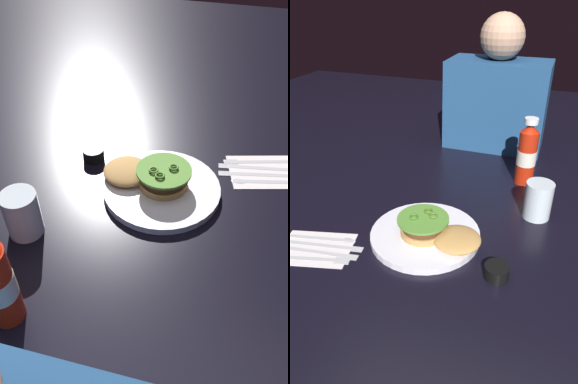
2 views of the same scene
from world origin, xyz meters
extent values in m
plane|color=black|center=(0.00, 0.00, 0.00)|extent=(3.00, 3.00, 0.00)
cylinder|color=white|center=(-0.01, -0.12, 0.01)|extent=(0.28, 0.28, 0.02)
cylinder|color=tan|center=(-0.01, -0.13, 0.03)|extent=(0.11, 0.11, 0.02)
cylinder|color=#512D19|center=(-0.01, -0.13, 0.04)|extent=(0.11, 0.11, 0.02)
cylinder|color=red|center=(-0.01, -0.13, 0.05)|extent=(0.10, 0.10, 0.01)
cylinder|color=#558F33|center=(-0.01, -0.13, 0.06)|extent=(0.13, 0.13, 0.01)
torus|color=#416F1D|center=(-0.01, -0.10, 0.07)|extent=(0.02, 0.02, 0.01)
torus|color=#4F7325|center=(0.01, -0.11, 0.07)|extent=(0.02, 0.02, 0.01)
torus|color=#457326|center=(-0.03, -0.13, 0.07)|extent=(0.02, 0.02, 0.01)
ellipsoid|color=tan|center=(0.08, -0.14, 0.03)|extent=(0.11, 0.11, 0.03)
cylinder|color=silver|center=(0.24, 0.07, 0.05)|extent=(0.07, 0.07, 0.10)
cylinder|color=black|center=(0.19, -0.20, 0.02)|extent=(0.06, 0.06, 0.03)
cube|color=white|center=(-0.25, -0.25, 0.00)|extent=(0.20, 0.17, 0.00)
cube|color=silver|center=(-0.24, -0.29, 0.00)|extent=(0.18, 0.06, 0.00)
cube|color=silver|center=(-0.16, -0.27, 0.00)|extent=(0.04, 0.03, 0.00)
cube|color=silver|center=(-0.24, -0.27, 0.00)|extent=(0.17, 0.04, 0.00)
cube|color=silver|center=(-0.17, -0.26, 0.00)|extent=(0.08, 0.03, 0.00)
cube|color=silver|center=(-0.25, -0.24, 0.00)|extent=(0.18, 0.05, 0.00)
cube|color=silver|center=(-0.17, -0.23, 0.00)|extent=(0.08, 0.03, 0.00)
cube|color=silver|center=(-0.26, -0.22, 0.00)|extent=(0.17, 0.05, 0.00)
ellipsoid|color=silver|center=(-0.19, -0.20, 0.00)|extent=(0.04, 0.03, 0.00)
camera|label=1|loc=(-0.14, 0.57, 0.65)|focal=37.51mm
camera|label=2|loc=(0.26, -0.79, 0.56)|focal=33.23mm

